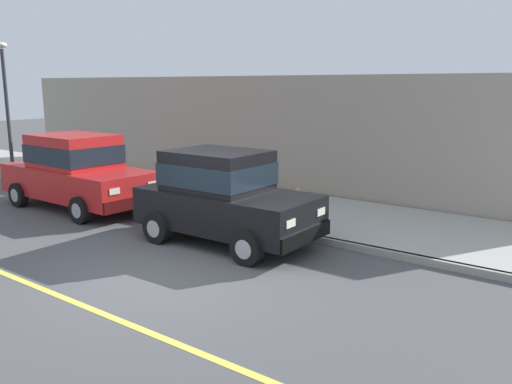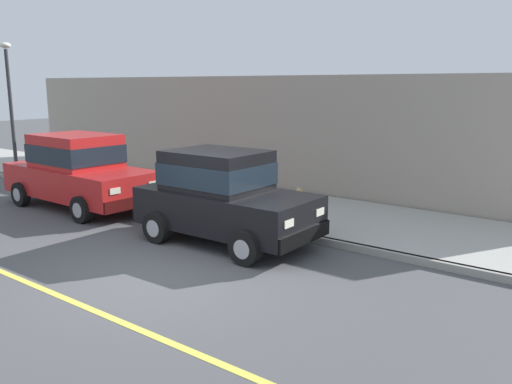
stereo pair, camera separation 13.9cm
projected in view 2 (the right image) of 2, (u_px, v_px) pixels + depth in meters
ground_plane at (163, 275)px, 8.97m from camera, size 80.00×80.00×0.00m
curb at (273, 230)px, 11.44m from camera, size 0.16×64.00×0.14m
sidewalk at (316, 215)px, 12.84m from camera, size 3.60×64.00×0.14m
lane_centre_line at (82, 305)px, 7.73m from camera, size 0.12×57.60×0.01m
car_black_hatchback at (223, 195)px, 10.67m from camera, size 1.99×3.82×1.88m
car_red_sedan at (78, 170)px, 13.72m from camera, size 2.10×4.63×1.92m
dog_tan at (293, 196)px, 13.27m from camera, size 0.75×0.27×0.49m
fire_hydrant at (182, 191)px, 13.63m from camera, size 0.34×0.24×0.72m
street_lamp at (10, 93)px, 17.89m from camera, size 0.36×0.36×4.42m
building_facade at (230, 131)px, 16.83m from camera, size 0.50×20.00×3.43m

